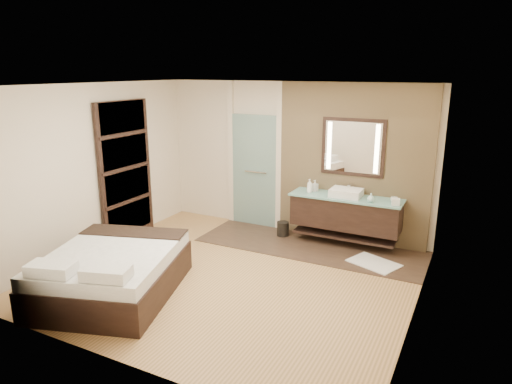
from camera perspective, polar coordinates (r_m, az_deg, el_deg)
The scene contains 15 objects.
floor at distance 6.72m, azimuth -3.03°, elevation -10.50°, with size 5.00×5.00×0.00m, color olive.
tile_strip at distance 7.82m, azimuth 6.71°, elevation -6.73°, with size 3.80×1.30×0.01m, color #33221C.
stone_wall at distance 7.85m, azimuth 11.99°, elevation 3.40°, with size 2.60×0.08×2.70m, color tan.
vanity at distance 7.77m, azimuth 11.12°, elevation -2.55°, with size 1.85×0.55×0.88m.
mirror_unit at distance 7.75m, azimuth 12.00°, elevation 5.50°, with size 1.06×0.04×0.96m.
frosted_door at distance 8.53m, azimuth -0.18°, elevation 3.24°, with size 1.10×0.12×2.70m.
shoji_partition at distance 8.17m, azimuth -15.96°, elevation 2.59°, with size 0.06×1.20×2.40m.
bed at distance 6.40m, azimuth -17.50°, elevation -9.53°, with size 2.06×2.32×0.75m.
bath_mat at distance 7.32m, azimuth 14.52°, elevation -8.61°, with size 0.72×0.50×0.02m, color white.
waste_bin at distance 8.20m, azimuth 3.37°, elevation -4.65°, with size 0.21×0.21×0.26m, color black.
tissue_box at distance 7.38m, azimuth 17.07°, elevation -1.19°, with size 0.12×0.12×0.10m, color silver.
soap_bottle_a at distance 7.80m, azimuth 6.71°, elevation 0.77°, with size 0.09×0.09×0.23m, color white.
soap_bottle_b at distance 7.91m, azimuth 7.37°, elevation 0.79°, with size 0.09×0.09×0.19m, color #B2B2B2.
soap_bottle_c at distance 7.43m, azimuth 14.17°, elevation -0.69°, with size 0.11×0.11×0.14m, color #A8D3CF.
cup at distance 7.52m, azimuth 16.88°, elevation -0.92°, with size 0.11×0.11×0.09m, color silver.
Camera 1 is at (3.03, -5.24, 2.90)m, focal length 32.00 mm.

